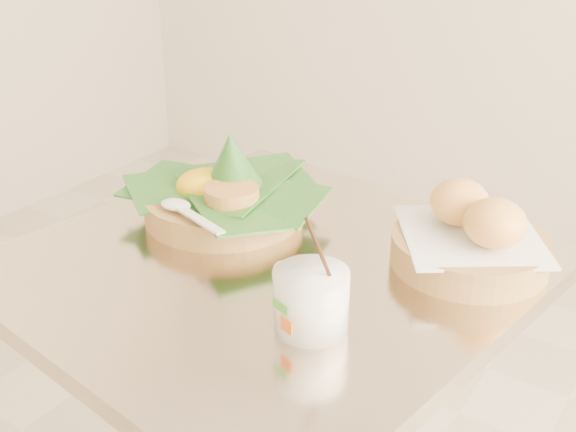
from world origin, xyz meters
The scene contains 4 objects.
cafe_table centered at (0.13, -0.04, 0.53)m, with size 0.80×0.80×0.75m.
rice_basket centered at (-0.02, 0.05, 0.79)m, with size 0.33×0.33×0.17m.
bread_basket centered at (0.38, 0.12, 0.79)m, with size 0.27×0.27×0.12m.
coffee_mug centered at (0.27, -0.15, 0.79)m, with size 0.13×0.10×0.16m.
Camera 1 is at (0.68, -0.81, 1.27)m, focal length 45.00 mm.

